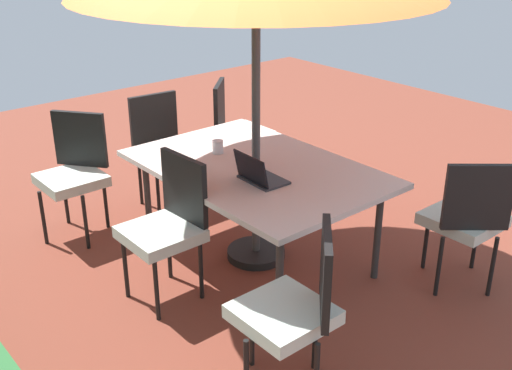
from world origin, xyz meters
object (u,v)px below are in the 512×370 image
object	(u,v)px
chair_north	(168,222)
cup	(218,147)
chair_southwest	(467,216)
chair_east	(162,146)
chair_northwest	(295,305)
chair_southeast	(235,128)
laptop	(259,176)
dining_table	(256,172)
chair_northeast	(74,169)

from	to	relation	value
chair_north	cup	world-z (taller)	chair_north
chair_southwest	cup	size ratio (longest dim) A/B	9.89
chair_southwest	chair_east	distance (m)	2.60
chair_northwest	cup	distance (m)	1.78
chair_southeast	laptop	bearing A→B (deg)	-167.49
chair_northwest	chair_east	xyz separation A→B (m)	(2.47, -0.75, 0.00)
chair_southwest	laptop	bearing A→B (deg)	-4.34
chair_east	chair_southeast	xyz separation A→B (m)	(-0.02, -0.79, 0.00)
dining_table	chair_southeast	xyz separation A→B (m)	(1.22, -0.78, -0.15)
cup	chair_north	bearing A→B (deg)	119.00
chair_southwest	cup	world-z (taller)	chair_southwest
chair_northwest	cup	size ratio (longest dim) A/B	9.89
chair_north	laptop	size ratio (longest dim) A/B	2.99
chair_northwest	chair_east	world-z (taller)	same
dining_table	chair_northeast	distance (m)	1.50
cup	dining_table	bearing A→B (deg)	-172.12
chair_southwest	chair_northwest	xyz separation A→B (m)	(-0.01, 1.59, 0.00)
dining_table	cup	size ratio (longest dim) A/B	18.63
chair_northwest	chair_east	distance (m)	2.58
chair_northeast	cup	world-z (taller)	chair_northeast
chair_northeast	chair_north	xyz separation A→B (m)	(-1.25, -0.07, 0.00)
chair_southwest	chair_northwest	world-z (taller)	same
chair_southeast	laptop	xyz separation A→B (m)	(-1.46, 0.95, 0.24)
chair_north	chair_northwest	world-z (taller)	same
chair_southwest	laptop	size ratio (longest dim) A/B	2.99
chair_southwest	chair_northwest	distance (m)	1.59
chair_east	cup	size ratio (longest dim) A/B	9.89
chair_northeast	cup	size ratio (longest dim) A/B	9.89
chair_north	chair_east	distance (m)	1.46
chair_southwest	chair_east	bearing A→B (deg)	-30.66
laptop	chair_north	bearing A→B (deg)	71.21
chair_southwest	chair_north	size ratio (longest dim) A/B	1.00
chair_northwest	laptop	distance (m)	1.18
chair_north	cup	size ratio (longest dim) A/B	9.89
laptop	cup	xyz separation A→B (m)	(0.62, -0.12, 0.00)
chair_southwest	chair_northeast	xyz separation A→B (m)	(2.46, 1.66, 0.00)
chair_southwest	chair_southeast	size ratio (longest dim) A/B	1.00
chair_north	chair_east	world-z (taller)	same
dining_table	chair_north	bearing A→B (deg)	90.84
chair_east	laptop	distance (m)	1.50
chair_northwest	chair_east	bearing A→B (deg)	-152.46
chair_northeast	cup	distance (m)	1.18
chair_north	chair_southeast	xyz separation A→B (m)	(1.23, -1.54, 0.00)
chair_northwest	cup	xyz separation A→B (m)	(1.61, -0.71, 0.24)
laptop	dining_table	bearing A→B (deg)	-34.24
dining_table	chair_east	distance (m)	1.25
chair_southeast	laptop	distance (m)	1.75
chair_southwest	chair_north	xyz separation A→B (m)	(1.21, 1.59, 0.00)
chair_east	dining_table	bearing A→B (deg)	-83.22
chair_east	cup	xyz separation A→B (m)	(-0.86, 0.03, 0.24)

